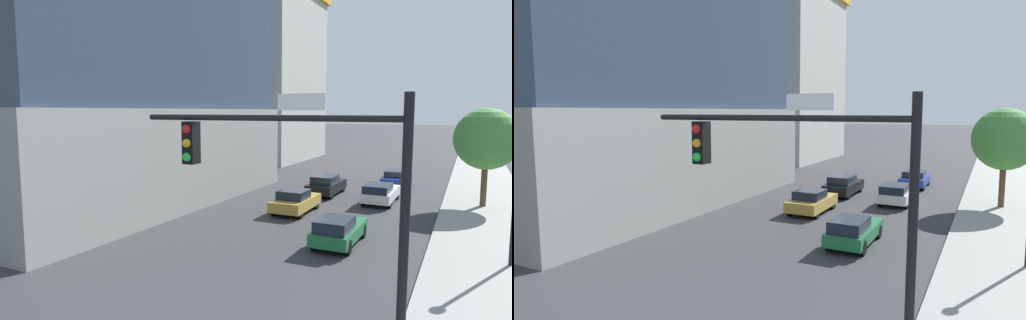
# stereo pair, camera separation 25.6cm
# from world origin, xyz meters

# --- Properties ---
(sidewalk) EXTENTS (5.17, 120.00, 0.15)m
(sidewalk) POSITION_xyz_m (8.15, 20.00, 0.07)
(sidewalk) COLOR gray
(sidewalk) RESTS_ON ground
(construction_building) EXTENTS (22.54, 19.63, 30.06)m
(construction_building) POSITION_xyz_m (-17.78, 45.33, 13.12)
(construction_building) COLOR #B2AFA8
(construction_building) RESTS_ON ground
(traffic_light_pole) EXTENTS (6.44, 0.48, 6.45)m
(traffic_light_pole) POSITION_xyz_m (3.77, 2.85, 4.64)
(traffic_light_pole) COLOR black
(traffic_light_pole) RESTS_ON sidewalk
(street_tree) EXTENTS (3.91, 3.91, 6.26)m
(street_tree) POSITION_xyz_m (7.95, 24.92, 4.44)
(street_tree) COLOR brown
(street_tree) RESTS_ON sidewalk
(car_green) EXTENTS (1.75, 4.22, 1.41)m
(car_green) POSITION_xyz_m (1.76, 13.26, 0.71)
(car_green) COLOR #1E6638
(car_green) RESTS_ON ground
(car_blue) EXTENTS (1.95, 4.27, 1.38)m
(car_blue) POSITION_xyz_m (1.76, 30.67, 0.71)
(car_blue) COLOR #233D9E
(car_blue) RESTS_ON ground
(car_gold) EXTENTS (1.93, 4.17, 1.44)m
(car_gold) POSITION_xyz_m (-2.43, 18.47, 0.71)
(car_gold) COLOR #AD8938
(car_gold) RESTS_ON ground
(car_white) EXTENTS (1.88, 4.74, 1.43)m
(car_white) POSITION_xyz_m (1.76, 23.50, 0.74)
(car_white) COLOR silver
(car_white) RESTS_ON ground
(car_black) EXTENTS (1.88, 4.56, 1.48)m
(car_black) POSITION_xyz_m (-2.43, 24.79, 0.73)
(car_black) COLOR black
(car_black) RESTS_ON ground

